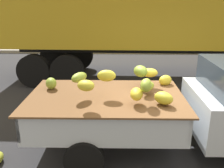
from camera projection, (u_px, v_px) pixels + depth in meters
name	position (u px, v px, depth m)	size (l,w,h in m)	color
ground	(173.00, 144.00, 4.96)	(220.00, 220.00, 0.00)	#28282B
curb_strip	(138.00, 51.00, 13.71)	(80.00, 0.80, 0.16)	gray
pickup_truck	(214.00, 107.00, 4.53)	(4.92, 1.85, 1.70)	silver
semi_trailer	(176.00, 6.00, 8.40)	(12.05, 2.85, 3.95)	gold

